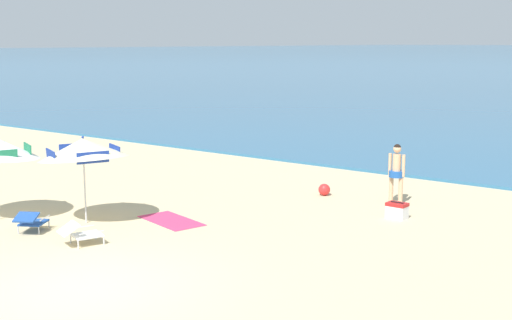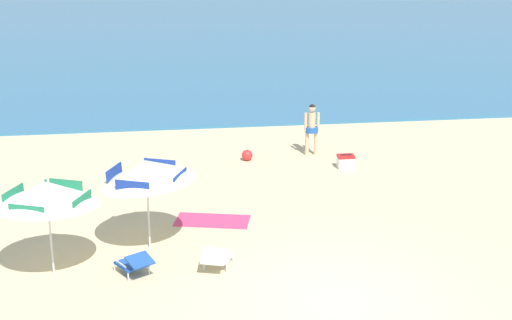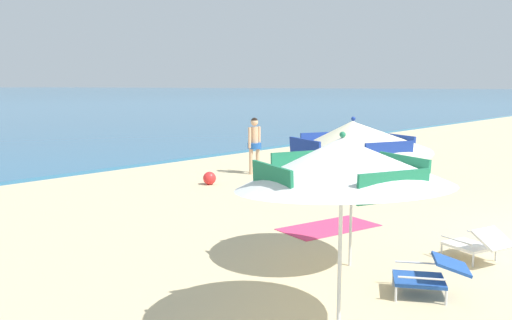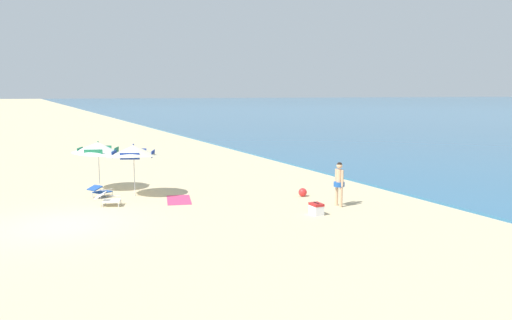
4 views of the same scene
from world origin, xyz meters
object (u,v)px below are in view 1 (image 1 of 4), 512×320
object	(u,v)px
lounge_chair_under_umbrella	(81,233)
cooler_box	(397,211)
beach_umbrella_striped_main	(83,149)
person_standing_near_shore	(397,169)
lounge_chair_beside_umbrella	(31,221)
beach_towel	(171,221)
beach_ball	(324,190)

from	to	relation	value
lounge_chair_under_umbrella	cooler_box	xyz separation A→B (m)	(4.40, 6.23, -0.07)
beach_umbrella_striped_main	person_standing_near_shore	distance (m)	8.19
lounge_chair_under_umbrella	lounge_chair_beside_umbrella	world-z (taller)	lounge_chair_under_umbrella
person_standing_near_shore	lounge_chair_beside_umbrella	bearing A→B (deg)	-124.88
person_standing_near_shore	beach_towel	world-z (taller)	person_standing_near_shore
lounge_chair_under_umbrella	cooler_box	world-z (taller)	lounge_chair_under_umbrella
lounge_chair_beside_umbrella	person_standing_near_shore	world-z (taller)	person_standing_near_shore
beach_umbrella_striped_main	person_standing_near_shore	world-z (taller)	beach_umbrella_striped_main
cooler_box	person_standing_near_shore	bearing A→B (deg)	117.35
beach_umbrella_striped_main	beach_towel	bearing A→B (deg)	42.23
person_standing_near_shore	beach_ball	world-z (taller)	person_standing_near_shore
beach_ball	lounge_chair_under_umbrella	bearing A→B (deg)	-102.15
beach_ball	beach_towel	distance (m)	4.93
lounge_chair_under_umbrella	beach_ball	size ratio (longest dim) A/B	3.00
lounge_chair_beside_umbrella	cooler_box	bearing A→B (deg)	45.75
cooler_box	beach_towel	bearing A→B (deg)	-140.13
lounge_chair_under_umbrella	lounge_chair_beside_umbrella	distance (m)	1.71
cooler_box	beach_umbrella_striped_main	bearing A→B (deg)	-139.50
lounge_chair_beside_umbrella	beach_ball	xyz separation A→B (m)	(3.30, 7.41, -0.11)
beach_umbrella_striped_main	beach_towel	world-z (taller)	beach_umbrella_striped_main
cooler_box	lounge_chair_under_umbrella	bearing A→B (deg)	-125.24
lounge_chair_under_umbrella	beach_towel	bearing A→B (deg)	87.44
person_standing_near_shore	cooler_box	bearing A→B (deg)	-62.65
beach_ball	beach_umbrella_striped_main	bearing A→B (deg)	-116.12
cooler_box	beach_ball	bearing A→B (deg)	158.11
lounge_chair_under_umbrella	person_standing_near_shore	world-z (taller)	person_standing_near_shore
person_standing_near_shore	cooler_box	size ratio (longest dim) A/B	3.25
beach_ball	lounge_chair_beside_umbrella	bearing A→B (deg)	-113.99
beach_umbrella_striped_main	lounge_chair_beside_umbrella	xyz separation A→B (m)	(-0.31, -1.32, -1.54)
beach_umbrella_striped_main	lounge_chair_under_umbrella	xyz separation A→B (m)	(1.40, -1.27, -1.55)
beach_umbrella_striped_main	person_standing_near_shore	xyz separation A→B (m)	(5.06, 6.39, -0.88)
beach_umbrella_striped_main	cooler_box	size ratio (longest dim) A/B	5.20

